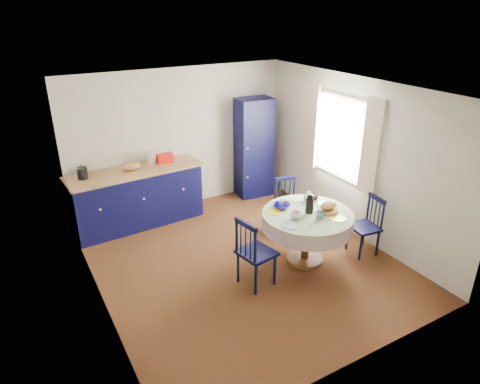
{
  "coord_description": "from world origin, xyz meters",
  "views": [
    {
      "loc": [
        -2.68,
        -4.6,
        3.49
      ],
      "look_at": [
        0.07,
        0.2,
        1.02
      ],
      "focal_mm": 32.0,
      "sensor_mm": 36.0,
      "label": 1
    }
  ],
  "objects_px": {
    "dining_table": "(308,221)",
    "cobalt_bowl": "(281,206)",
    "chair_left": "(254,252)",
    "mug_b": "(319,215)",
    "mug_d": "(281,203)",
    "chair_right": "(366,225)",
    "pantry_cabinet": "(254,148)",
    "mug_a": "(295,215)",
    "mug_c": "(314,197)",
    "kitchen_counter": "(137,197)",
    "chair_far": "(287,205)"
  },
  "relations": [
    {
      "from": "pantry_cabinet",
      "to": "cobalt_bowl",
      "type": "height_order",
      "value": "pantry_cabinet"
    },
    {
      "from": "mug_a",
      "to": "mug_d",
      "type": "distance_m",
      "value": 0.44
    },
    {
      "from": "chair_right",
      "to": "mug_c",
      "type": "distance_m",
      "value": 0.88
    },
    {
      "from": "mug_b",
      "to": "mug_c",
      "type": "relative_size",
      "value": 0.86
    },
    {
      "from": "kitchen_counter",
      "to": "mug_b",
      "type": "bearing_deg",
      "value": -58.4
    },
    {
      "from": "mug_a",
      "to": "cobalt_bowl",
      "type": "distance_m",
      "value": 0.38
    },
    {
      "from": "kitchen_counter",
      "to": "pantry_cabinet",
      "type": "xyz_separation_m",
      "value": [
        2.35,
        0.1,
        0.44
      ]
    },
    {
      "from": "dining_table",
      "to": "mug_d",
      "type": "xyz_separation_m",
      "value": [
        -0.19,
        0.39,
        0.16
      ]
    },
    {
      "from": "pantry_cabinet",
      "to": "mug_b",
      "type": "height_order",
      "value": "pantry_cabinet"
    },
    {
      "from": "mug_a",
      "to": "mug_c",
      "type": "relative_size",
      "value": 1.08
    },
    {
      "from": "chair_right",
      "to": "mug_d",
      "type": "xyz_separation_m",
      "value": [
        -1.11,
        0.64,
        0.37
      ]
    },
    {
      "from": "mug_c",
      "to": "chair_far",
      "type": "bearing_deg",
      "value": 93.55
    },
    {
      "from": "chair_left",
      "to": "mug_c",
      "type": "relative_size",
      "value": 7.98
    },
    {
      "from": "chair_far",
      "to": "chair_right",
      "type": "xyz_separation_m",
      "value": [
        0.61,
        -1.15,
        -0.0
      ]
    },
    {
      "from": "mug_b",
      "to": "cobalt_bowl",
      "type": "bearing_deg",
      "value": 116.06
    },
    {
      "from": "mug_a",
      "to": "mug_b",
      "type": "xyz_separation_m",
      "value": [
        0.29,
        -0.15,
        -0.0
      ]
    },
    {
      "from": "chair_left",
      "to": "mug_c",
      "type": "height_order",
      "value": "chair_left"
    },
    {
      "from": "dining_table",
      "to": "mug_d",
      "type": "distance_m",
      "value": 0.46
    },
    {
      "from": "kitchen_counter",
      "to": "mug_b",
      "type": "xyz_separation_m",
      "value": [
        1.78,
        -2.53,
        0.33
      ]
    },
    {
      "from": "mug_a",
      "to": "mug_d",
      "type": "relative_size",
      "value": 1.49
    },
    {
      "from": "mug_c",
      "to": "cobalt_bowl",
      "type": "height_order",
      "value": "mug_c"
    },
    {
      "from": "chair_left",
      "to": "mug_b",
      "type": "distance_m",
      "value": 1.04
    },
    {
      "from": "chair_left",
      "to": "cobalt_bowl",
      "type": "distance_m",
      "value": 0.91
    },
    {
      "from": "chair_left",
      "to": "chair_far",
      "type": "distance_m",
      "value": 1.63
    },
    {
      "from": "chair_left",
      "to": "cobalt_bowl",
      "type": "bearing_deg",
      "value": -67.98
    },
    {
      "from": "mug_c",
      "to": "cobalt_bowl",
      "type": "bearing_deg",
      "value": 177.02
    },
    {
      "from": "chair_right",
      "to": "cobalt_bowl",
      "type": "bearing_deg",
      "value": -109.71
    },
    {
      "from": "dining_table",
      "to": "cobalt_bowl",
      "type": "relative_size",
      "value": 5.2
    },
    {
      "from": "cobalt_bowl",
      "to": "chair_right",
      "type": "bearing_deg",
      "value": -26.7
    },
    {
      "from": "chair_left",
      "to": "mug_c",
      "type": "xyz_separation_m",
      "value": [
        1.3,
        0.42,
        0.32
      ]
    },
    {
      "from": "pantry_cabinet",
      "to": "chair_right",
      "type": "bearing_deg",
      "value": -78.38
    },
    {
      "from": "chair_left",
      "to": "mug_b",
      "type": "height_order",
      "value": "chair_left"
    },
    {
      "from": "chair_left",
      "to": "mug_b",
      "type": "relative_size",
      "value": 9.27
    },
    {
      "from": "dining_table",
      "to": "mug_a",
      "type": "relative_size",
      "value": 9.56
    },
    {
      "from": "pantry_cabinet",
      "to": "mug_a",
      "type": "relative_size",
      "value": 14.08
    },
    {
      "from": "chair_left",
      "to": "chair_far",
      "type": "bearing_deg",
      "value": -60.78
    },
    {
      "from": "kitchen_counter",
      "to": "chair_left",
      "type": "height_order",
      "value": "kitchen_counter"
    },
    {
      "from": "cobalt_bowl",
      "to": "chair_left",
      "type": "bearing_deg",
      "value": -148.1
    },
    {
      "from": "chair_right",
      "to": "mug_d",
      "type": "height_order",
      "value": "chair_right"
    },
    {
      "from": "chair_far",
      "to": "mug_c",
      "type": "xyz_separation_m",
      "value": [
        0.04,
        -0.61,
        0.37
      ]
    },
    {
      "from": "chair_right",
      "to": "mug_a",
      "type": "height_order",
      "value": "chair_right"
    },
    {
      "from": "pantry_cabinet",
      "to": "mug_a",
      "type": "bearing_deg",
      "value": -104.26
    },
    {
      "from": "chair_right",
      "to": "mug_a",
      "type": "xyz_separation_m",
      "value": [
        -1.18,
        0.2,
        0.38
      ]
    },
    {
      "from": "kitchen_counter",
      "to": "mug_a",
      "type": "bearing_deg",
      "value": -61.38
    },
    {
      "from": "mug_d",
      "to": "cobalt_bowl",
      "type": "relative_size",
      "value": 0.37
    },
    {
      "from": "chair_far",
      "to": "chair_left",
      "type": "bearing_deg",
      "value": -126.39
    },
    {
      "from": "mug_a",
      "to": "cobalt_bowl",
      "type": "xyz_separation_m",
      "value": [
        0.03,
        0.38,
        -0.02
      ]
    },
    {
      "from": "mug_d",
      "to": "kitchen_counter",
      "type": "bearing_deg",
      "value": 128.85
    },
    {
      "from": "mug_b",
      "to": "mug_d",
      "type": "xyz_separation_m",
      "value": [
        -0.22,
        0.59,
        -0.01
      ]
    },
    {
      "from": "pantry_cabinet",
      "to": "dining_table",
      "type": "xyz_separation_m",
      "value": [
        -0.59,
        -2.43,
        -0.29
      ]
    }
  ]
}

